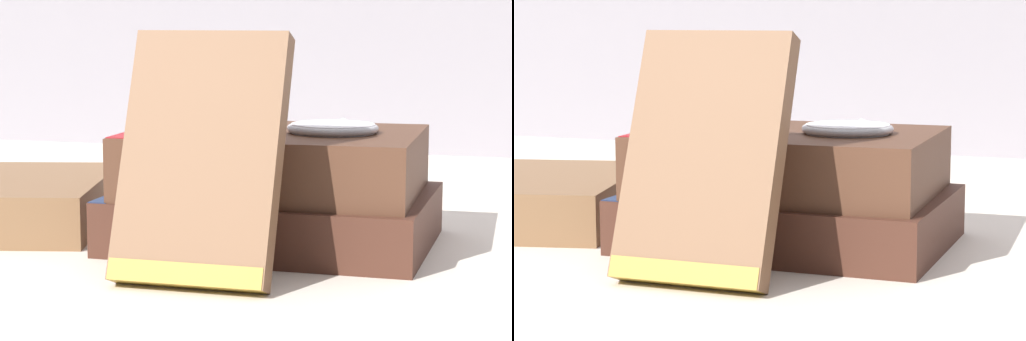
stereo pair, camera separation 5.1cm
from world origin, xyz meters
The scene contains 6 objects.
ground_plane centered at (0.00, 0.00, 0.00)m, with size 3.00×3.00×0.00m, color beige.
book_flat_bottom centered at (0.03, 0.00, 0.02)m, with size 0.20×0.15×0.04m.
book_flat_top centered at (0.03, 0.00, 0.05)m, with size 0.19×0.14×0.04m.
book_leaning_front centered at (0.02, -0.11, 0.07)m, with size 0.09×0.07×0.14m.
pocket_watch centered at (0.07, 0.01, 0.08)m, with size 0.06×0.06×0.01m.
reading_glasses centered at (-0.02, 0.17, 0.00)m, with size 0.11×0.08×0.00m.
Camera 2 is at (0.26, -0.65, 0.15)m, focal length 75.00 mm.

